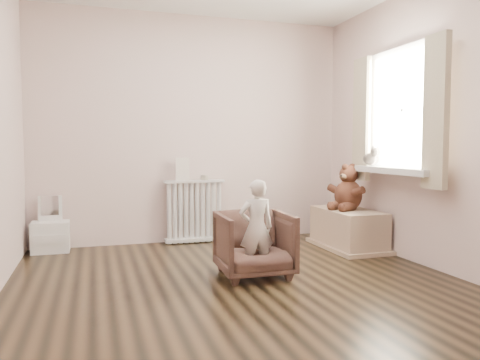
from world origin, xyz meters
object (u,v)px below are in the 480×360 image
object	(u,v)px
teddy_bear	(348,187)
plush_cat	(371,156)
armchair	(254,244)
child	(256,228)
toy_bench	(348,230)
toy_vanity	(50,226)
radiator	(194,209)

from	to	relation	value
teddy_bear	plush_cat	xyz separation A→B (m)	(0.14, -0.20, 0.33)
armchair	child	distance (m)	0.16
toy_bench	armchair	bearing A→B (deg)	-150.72
child	teddy_bear	distance (m)	1.58
toy_bench	plush_cat	xyz separation A→B (m)	(0.14, -0.20, 0.80)
toy_bench	plush_cat	size ratio (longest dim) A/B	3.82
toy_vanity	teddy_bear	world-z (taller)	teddy_bear
radiator	child	bearing A→B (deg)	-83.04
child	plush_cat	bearing A→B (deg)	-156.31
armchair	toy_vanity	bearing A→B (deg)	140.43
toy_vanity	toy_bench	xyz separation A→B (m)	(3.07, -0.75, -0.08)
toy_vanity	radiator	bearing A→B (deg)	1.12
child	toy_bench	size ratio (longest dim) A/B	0.91
child	toy_vanity	bearing A→B (deg)	-40.50
child	teddy_bear	bearing A→B (deg)	-147.50
toy_vanity	plush_cat	distance (m)	3.43
teddy_bear	plush_cat	distance (m)	0.41
armchair	toy_bench	world-z (taller)	armchair
radiator	plush_cat	world-z (taller)	plush_cat
toy_bench	plush_cat	distance (m)	0.84
toy_vanity	teddy_bear	xyz separation A→B (m)	(3.07, -0.75, 0.40)
radiator	child	distance (m)	1.60
toy_bench	teddy_bear	xyz separation A→B (m)	(0.00, 0.01, 0.47)
radiator	toy_vanity	distance (m)	1.54
toy_bench	child	bearing A→B (deg)	-149.12
radiator	teddy_bear	world-z (taller)	teddy_bear
armchair	teddy_bear	xyz separation A→B (m)	(1.34, 0.76, 0.39)
toy_vanity	toy_bench	distance (m)	3.16
toy_vanity	child	size ratio (longest dim) A/B	0.73
radiator	armchair	world-z (taller)	radiator
armchair	child	size ratio (longest dim) A/B	0.75
armchair	plush_cat	size ratio (longest dim) A/B	2.59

